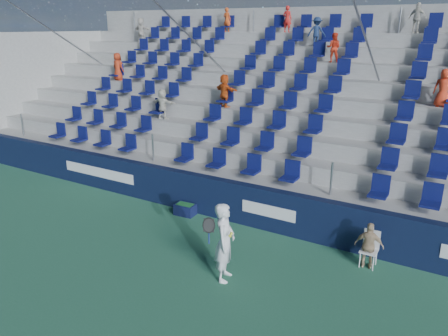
% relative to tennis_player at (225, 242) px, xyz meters
% --- Properties ---
extents(ground, '(70.00, 70.00, 0.00)m').
position_rel_tennis_player_xyz_m(ground, '(-1.69, -0.34, -0.92)').
color(ground, '#2E6D4D').
rests_on(ground, ground).
extents(sponsor_wall, '(24.00, 0.32, 1.20)m').
position_rel_tennis_player_xyz_m(sponsor_wall, '(-1.68, 2.81, -0.32)').
color(sponsor_wall, '#0E1734').
rests_on(sponsor_wall, ground).
extents(grandstand, '(24.00, 8.17, 6.63)m').
position_rel_tennis_player_xyz_m(grandstand, '(-1.69, 7.90, 1.22)').
color(grandstand, '#A7A7A1').
rests_on(grandstand, ground).
extents(tennis_player, '(0.71, 0.77, 1.83)m').
position_rel_tennis_player_xyz_m(tennis_player, '(0.00, 0.00, 0.00)').
color(tennis_player, white).
rests_on(tennis_player, ground).
extents(line_judge_chair, '(0.38, 0.39, 0.87)m').
position_rel_tennis_player_xyz_m(line_judge_chair, '(2.65, 2.30, -0.42)').
color(line_judge_chair, white).
rests_on(line_judge_chair, ground).
extents(line_judge, '(0.69, 0.35, 1.13)m').
position_rel_tennis_player_xyz_m(line_judge, '(2.65, 2.16, -0.35)').
color(line_judge, tan).
rests_on(line_judge, ground).
extents(ball_bin, '(0.64, 0.44, 0.35)m').
position_rel_tennis_player_xyz_m(ball_bin, '(-2.82, 2.41, -0.73)').
color(ball_bin, '#11163E').
rests_on(ball_bin, ground).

